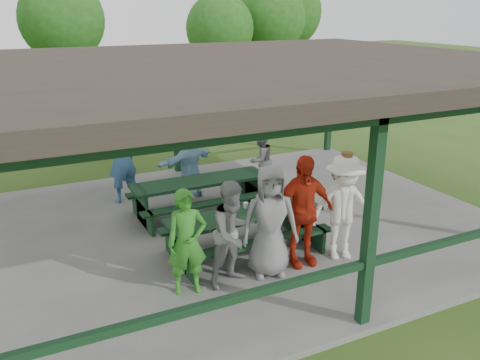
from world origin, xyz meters
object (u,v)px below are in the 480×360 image
contestant_green (187,242)px  spectator_grey (261,160)px  contestant_grey_left (233,233)px  spectator_blue (122,158)px  contestant_red (302,211)px  farm_trailer (81,129)px  picnic_table_far (200,192)px  picnic_table_near (245,227)px  contestant_grey_mid (270,221)px  spectator_lblue (190,162)px  pickup_truck (226,110)px  contestant_white_fedora (343,208)px

contestant_green → spectator_grey: 4.78m
contestant_grey_left → spectator_blue: (-0.67, 4.31, 0.15)m
contestant_green → contestant_red: 2.03m
contestant_green → farm_trailer: 9.59m
contestant_green → spectator_grey: contestant_green is taller
spectator_blue → farm_trailer: size_ratio=0.54×
picnic_table_far → spectator_grey: bearing=23.0°
contestant_grey_left → farm_trailer: contestant_grey_left is taller
picnic_table_far → spectator_blue: size_ratio=1.44×
picnic_table_near → spectator_grey: size_ratio=1.94×
contestant_grey_mid → contestant_red: contestant_red is taller
picnic_table_near → farm_trailer: bearing=98.5°
contestant_grey_mid → spectator_lblue: contestant_grey_mid is taller
spectator_grey → pickup_truck: spectator_grey is taller
spectator_blue → spectator_grey: spectator_blue is taller
picnic_table_near → contestant_grey_left: size_ratio=1.65×
picnic_table_far → spectator_grey: 2.02m
spectator_lblue → pickup_truck: (3.77, 6.23, -0.23)m
contestant_green → contestant_grey_left: bearing=6.2°
picnic_table_near → picnic_table_far: same height
picnic_table_near → spectator_grey: bearing=57.0°
contestant_grey_mid → spectator_grey: (1.79, 3.64, -0.20)m
picnic_table_far → contestant_white_fedora: (1.44, -2.90, 0.44)m
picnic_table_far → pickup_truck: pickup_truck is taller
picnic_table_near → contestant_grey_left: bearing=-126.4°
picnic_table_far → pickup_truck: 8.20m
spectator_blue → pickup_truck: size_ratio=0.39×
contestant_red → spectator_lblue: size_ratio=1.14×
picnic_table_near → pickup_truck: pickup_truck is taller
spectator_grey → farm_trailer: size_ratio=0.39×
contestant_white_fedora → contestant_grey_left: bearing=-163.0°
contestant_grey_left → contestant_red: 1.29m
contestant_grey_mid → spectator_lblue: size_ratio=1.10×
picnic_table_near → contestant_grey_mid: size_ratio=1.51×
contestant_grey_mid → contestant_white_fedora: bearing=15.0°
contestant_grey_mid → pickup_truck: size_ratio=0.36×
spectator_lblue → contestant_red: bearing=75.1°
picnic_table_far → contestant_white_fedora: contestant_white_fedora is taller
contestant_red → spectator_lblue: 3.81m
pickup_truck → spectator_lblue: bearing=160.7°
contestant_red → contestant_white_fedora: bearing=-4.0°
spectator_blue → pickup_truck: 7.73m
picnic_table_far → spectator_lblue: bearing=81.8°
spectator_blue → pickup_truck: (5.17, 5.74, -0.38)m
contestant_grey_left → spectator_grey: 4.37m
contestant_white_fedora → pickup_truck: contestant_white_fedora is taller
picnic_table_near → contestant_red: contestant_red is taller
contestant_green → spectator_blue: bearing=99.6°
contestant_white_fedora → spectator_grey: 3.71m
picnic_table_far → contestant_white_fedora: bearing=-63.6°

